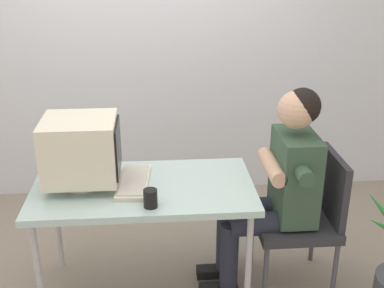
{
  "coord_description": "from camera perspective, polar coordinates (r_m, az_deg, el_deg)",
  "views": [
    {
      "loc": [
        0.08,
        -2.53,
        2.01
      ],
      "look_at": [
        0.28,
        0.0,
        0.97
      ],
      "focal_mm": 45.76,
      "sensor_mm": 36.0,
      "label": 1
    }
  ],
  "objects": [
    {
      "name": "ground_plane",
      "position": [
        3.23,
        -5.19,
        -16.33
      ],
      "size": [
        12.0,
        12.0,
        0.0
      ],
      "primitive_type": "plane",
      "color": "gray"
    },
    {
      "name": "wall_back",
      "position": [
        3.97,
        -1.39,
        14.86
      ],
      "size": [
        8.0,
        0.1,
        3.0
      ],
      "primitive_type": "cube",
      "color": "silver",
      "rests_on": "ground_plane"
    },
    {
      "name": "desk",
      "position": [
        2.86,
        -5.65,
        -5.79
      ],
      "size": [
        1.27,
        0.69,
        0.72
      ],
      "color": "#B7B7BC",
      "rests_on": "ground_plane"
    },
    {
      "name": "crt_monitor",
      "position": [
        2.81,
        -12.77,
        -0.62
      ],
      "size": [
        0.42,
        0.37,
        0.4
      ],
      "color": "beige",
      "rests_on": "desk"
    },
    {
      "name": "keyboard",
      "position": [
        2.86,
        -6.81,
        -4.38
      ],
      "size": [
        0.2,
        0.45,
        0.03
      ],
      "color": "beige",
      "rests_on": "desk"
    },
    {
      "name": "office_chair",
      "position": [
        3.08,
        13.09,
        -7.82
      ],
      "size": [
        0.48,
        0.48,
        0.88
      ],
      "color": "#4C4C51",
      "rests_on": "ground_plane"
    },
    {
      "name": "person_seated",
      "position": [
        2.93,
        10.0,
        -4.38
      ],
      "size": [
        0.68,
        0.58,
        1.28
      ],
      "color": "#334C38",
      "rests_on": "ground_plane"
    },
    {
      "name": "desk_mug",
      "position": [
        2.6,
        -4.87,
        -6.29
      ],
      "size": [
        0.07,
        0.09,
        0.1
      ],
      "color": "black",
      "rests_on": "desk"
    }
  ]
}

